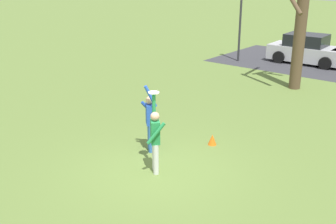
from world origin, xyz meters
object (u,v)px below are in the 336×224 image
Objects in this scene: person_catcher at (155,137)px; bare_tree_tall at (301,13)px; frisbee_disc at (154,92)px; parked_car_silver at (307,50)px; lamppost_by_lot at (241,14)px; person_defender at (150,119)px; field_cone_orange at (212,140)px.

bare_tree_tall is (-0.43, 9.85, 2.27)m from person_catcher.
frisbee_disc is 15.06m from parked_car_silver.
lamppost_by_lot is (-4.97, 12.97, 0.49)m from frisbee_disc.
person_defender is at bearing 0.00° from person_catcher.
parked_car_silver is 12.98× the size of field_cone_orange.
person_catcher reaches higher than person_defender.
person_catcher is 1.34m from person_defender.
person_defender is (-0.98, 0.92, -0.00)m from person_catcher.
field_cone_orange is (1.17, 1.48, -0.82)m from person_defender.
person_catcher is 10.12m from bare_tree_tall.
person_catcher is 14.18m from lamppost_by_lot.
parked_car_silver is at bearing 31.13° from lamppost_by_lot.
person_defender is 14.17m from parked_car_silver.
person_catcher reaches higher than parked_car_silver.
field_cone_orange is at bearing 94.62° from person_defender.
bare_tree_tall is (-0.27, 9.70, 1.16)m from frisbee_disc.
frisbee_disc is 0.07× the size of parked_car_silver.
parked_car_silver is 12.85m from field_cone_orange.
lamppost_by_lot is at bearing 110.97° from frisbee_disc.
bare_tree_tall is 5.77m from lamppost_by_lot.
parked_car_silver is (-0.96, 14.13, -0.25)m from person_defender.
parked_car_silver is (-1.94, 15.05, -0.25)m from person_catcher.
person_defender reaches higher than parked_car_silver.
bare_tree_tall is (1.51, -5.20, 2.53)m from parked_car_silver.
frisbee_disc is at bearing -99.00° from field_cone_orange.
lamppost_by_lot is at bearing 145.19° from bare_tree_tall.
person_catcher is 0.49× the size of lamppost_by_lot.
parked_car_silver is at bearing 99.56° from field_cone_orange.
person_catcher is 1.13m from frisbee_disc.
lamppost_by_lot is at bearing -150.59° from parked_car_silver.
person_catcher is 2.54m from field_cone_orange.
lamppost_by_lot reaches higher than person_catcher.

